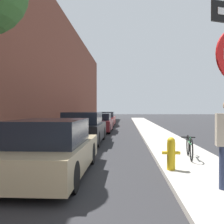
# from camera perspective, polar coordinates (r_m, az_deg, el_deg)

# --- Properties ---
(ground_plane) EXTENTS (120.00, 120.00, 0.00)m
(ground_plane) POSITION_cam_1_polar(r_m,az_deg,el_deg) (16.14, -0.39, -5.04)
(ground_plane) COLOR #28282B
(sidewalk_left) EXTENTS (2.00, 52.00, 0.12)m
(sidewalk_left) POSITION_cam_1_polar(r_m,az_deg,el_deg) (16.57, -10.48, -4.69)
(sidewalk_left) COLOR #ADA89E
(sidewalk_left) RESTS_ON ground
(sidewalk_right) EXTENTS (2.00, 52.00, 0.12)m
(sidewalk_right) POSITION_cam_1_polar(r_m,az_deg,el_deg) (16.22, 9.93, -4.81)
(sidewalk_right) COLOR #ADA89E
(sidewalk_right) RESTS_ON ground
(building_facade_left) EXTENTS (0.70, 52.00, 9.24)m
(building_facade_left) POSITION_cam_1_polar(r_m,az_deg,el_deg) (17.13, -14.99, 10.78)
(building_facade_left) COLOR brown
(building_facade_left) RESTS_ON ground
(parked_car_champagne) EXTENTS (1.77, 4.16, 1.37)m
(parked_car_champagne) POSITION_cam_1_polar(r_m,az_deg,el_deg) (6.36, -13.65, -8.18)
(parked_car_champagne) COLOR black
(parked_car_champagne) RESTS_ON ground
(parked_car_black) EXTENTS (1.79, 4.26, 1.47)m
(parked_car_black) POSITION_cam_1_polar(r_m,az_deg,el_deg) (11.98, -6.49, -3.71)
(parked_car_black) COLOR black
(parked_car_black) RESTS_ON ground
(parked_car_maroon) EXTENTS (1.74, 4.46, 1.31)m
(parked_car_maroon) POSITION_cam_1_polar(r_m,az_deg,el_deg) (17.73, -2.85, -2.47)
(parked_car_maroon) COLOR black
(parked_car_maroon) RESTS_ON ground
(parked_car_red) EXTENTS (1.75, 4.58, 1.33)m
(parked_car_red) POSITION_cam_1_polar(r_m,az_deg,el_deg) (23.86, -1.48, -1.64)
(parked_car_red) COLOR black
(parked_car_red) RESTS_ON ground
(fire_hydrant) EXTENTS (0.44, 0.20, 0.81)m
(fire_hydrant) POSITION_cam_1_polar(r_m,az_deg,el_deg) (6.43, 13.26, -9.04)
(fire_hydrant) COLOR gold
(fire_hydrant) RESTS_ON sidewalk_right
(bicycle) EXTENTS (0.44, 1.61, 0.66)m
(bicycle) POSITION_cam_1_polar(r_m,az_deg,el_deg) (8.08, 17.17, -7.59)
(bicycle) COLOR black
(bicycle) RESTS_ON sidewalk_right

